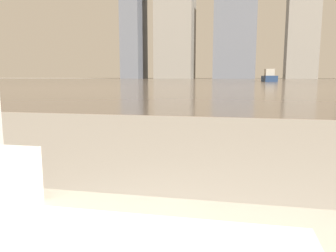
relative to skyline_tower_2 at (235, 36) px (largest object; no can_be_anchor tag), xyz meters
The scene contains 5 objects.
harbor_water 57.88m from the skyline_tower_2, 89.90° to the right, with size 180.00×110.00×0.01m.
harbor_boat_2 65.21m from the skyline_tower_2, 84.74° to the right, with size 2.08×5.37×1.98m.
skyline_tower_0 37.75m from the skyline_tower_2, behind, with size 6.66×13.21×51.82m.
skyline_tower_2 is the anchor object (origin of this frame).
skyline_tower_3 23.12m from the skyline_tower_2, ahead, with size 10.01×6.97×44.61m.
Camera 1 is at (0.48, 0.19, 0.85)m, focal length 35.00 mm.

